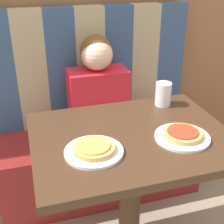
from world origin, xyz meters
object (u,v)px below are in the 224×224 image
object	(u,v)px
plate_left	(94,152)
pizza_left	(94,148)
plate_right	(182,137)
pizza_right	(183,134)
drinking_cup	(163,94)
person	(98,88)

from	to	relation	value
plate_left	pizza_left	bearing A→B (deg)	0.00
plate_right	pizza_left	distance (m)	0.36
plate_left	pizza_right	bearing A→B (deg)	0.00
pizza_left	drinking_cup	size ratio (longest dim) A/B	1.37
plate_right	person	bearing A→B (deg)	105.30
person	drinking_cup	world-z (taller)	person
plate_right	drinking_cup	world-z (taller)	drinking_cup
plate_left	drinking_cup	size ratio (longest dim) A/B	1.92
pizza_right	person	bearing A→B (deg)	105.30
plate_left	pizza_right	xyz separation A→B (m)	(0.36, 0.00, 0.02)
plate_right	pizza_right	size ratio (longest dim) A/B	1.41
plate_left	plate_right	bearing A→B (deg)	0.00
plate_left	plate_right	world-z (taller)	same
plate_right	drinking_cup	xyz separation A→B (m)	(0.06, 0.31, 0.05)
person	pizza_left	world-z (taller)	person
plate_right	pizza_right	distance (m)	0.02
plate_right	pizza_right	bearing A→B (deg)	0.00
pizza_right	plate_right	bearing A→B (deg)	0.00
pizza_right	plate_left	bearing A→B (deg)	180.00
plate_left	pizza_left	size ratio (longest dim) A/B	1.41
pizza_left	pizza_right	world-z (taller)	same
pizza_left	pizza_right	xyz separation A→B (m)	(0.36, 0.00, 0.00)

